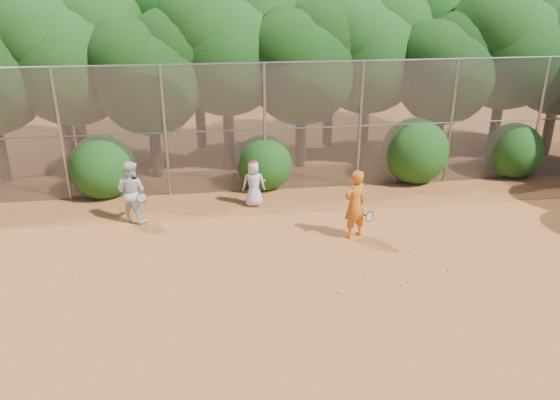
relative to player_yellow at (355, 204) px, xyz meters
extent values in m
plane|color=#AC5926|center=(-0.93, -2.37, -0.92)|extent=(80.00, 80.00, 0.00)
cylinder|color=gray|center=(-7.93, 3.63, 1.08)|extent=(0.09, 0.09, 4.00)
cylinder|color=gray|center=(-4.93, 3.63, 1.08)|extent=(0.09, 0.09, 4.00)
cylinder|color=gray|center=(-1.93, 3.63, 1.08)|extent=(0.09, 0.09, 4.00)
cylinder|color=gray|center=(1.07, 3.63, 1.08)|extent=(0.09, 0.09, 4.00)
cylinder|color=gray|center=(4.07, 3.63, 1.08)|extent=(0.09, 0.09, 4.00)
cylinder|color=gray|center=(7.07, 3.63, 1.08)|extent=(0.09, 0.09, 4.00)
cylinder|color=gray|center=(-0.93, 3.63, 3.08)|extent=(20.00, 0.05, 0.05)
cylinder|color=gray|center=(-0.93, 3.63, 1.08)|extent=(20.00, 0.04, 0.04)
cube|color=slate|center=(-0.93, 3.63, 1.08)|extent=(20.00, 0.02, 4.00)
cylinder|color=black|center=(-10.43, 5.63, 0.27)|extent=(0.38, 0.38, 2.38)
sphere|color=black|center=(-9.67, 6.01, 3.55)|extent=(3.05, 3.05, 3.05)
cylinder|color=black|center=(-7.93, 6.13, 0.34)|extent=(0.38, 0.38, 2.52)
sphere|color=#154411|center=(-7.93, 6.13, 2.81)|extent=(4.03, 4.03, 4.03)
sphere|color=#154411|center=(-7.12, 6.53, 3.81)|extent=(3.23, 3.23, 3.23)
sphere|color=#154411|center=(-8.63, 5.83, 3.61)|extent=(3.02, 3.02, 3.02)
cylinder|color=black|center=(-5.43, 5.43, 0.16)|extent=(0.36, 0.36, 2.17)
sphere|color=black|center=(-5.43, 5.43, 2.29)|extent=(3.47, 3.47, 3.47)
sphere|color=black|center=(-4.73, 5.78, 3.16)|extent=(2.78, 2.78, 2.78)
sphere|color=black|center=(-6.03, 5.17, 2.98)|extent=(2.60, 2.60, 2.60)
cylinder|color=black|center=(-2.93, 6.43, 0.41)|extent=(0.39, 0.39, 2.66)
sphere|color=#154411|center=(-2.93, 6.43, 3.01)|extent=(4.26, 4.26, 4.26)
sphere|color=#154411|center=(-2.08, 6.85, 4.08)|extent=(3.40, 3.40, 3.40)
sphere|color=#154411|center=(-3.67, 6.11, 3.86)|extent=(3.19, 3.19, 3.19)
cylinder|color=black|center=(-0.43, 5.83, 0.21)|extent=(0.37, 0.37, 2.27)
sphere|color=black|center=(-0.43, 5.83, 2.44)|extent=(3.64, 3.64, 3.64)
sphere|color=black|center=(0.30, 6.19, 3.35)|extent=(2.91, 2.91, 2.91)
sphere|color=black|center=(-1.06, 5.56, 3.17)|extent=(2.73, 2.73, 2.73)
cylinder|color=black|center=(2.07, 6.63, 0.30)|extent=(0.38, 0.38, 2.45)
sphere|color=#154411|center=(2.07, 6.63, 2.70)|extent=(3.92, 3.92, 3.92)
sphere|color=#154411|center=(2.86, 7.02, 3.68)|extent=(3.14, 3.14, 3.14)
sphere|color=#154411|center=(1.39, 6.33, 3.49)|extent=(2.94, 2.94, 2.94)
cylinder|color=black|center=(4.57, 5.63, 0.13)|extent=(0.36, 0.36, 2.10)
sphere|color=black|center=(4.57, 5.63, 2.18)|extent=(3.36, 3.36, 3.36)
sphere|color=black|center=(5.24, 5.96, 3.02)|extent=(2.69, 2.69, 2.69)
sphere|color=black|center=(3.98, 5.38, 2.86)|extent=(2.52, 2.52, 2.52)
cylinder|color=black|center=(7.07, 6.23, 0.37)|extent=(0.39, 0.39, 2.59)
sphere|color=#154411|center=(7.07, 6.23, 2.91)|extent=(4.14, 4.14, 4.14)
sphere|color=#154411|center=(7.90, 6.64, 3.94)|extent=(3.32, 3.32, 3.32)
sphere|color=#154411|center=(6.35, 5.92, 3.74)|extent=(3.11, 3.11, 3.11)
cylinder|color=black|center=(9.07, 5.93, 0.23)|extent=(0.37, 0.37, 2.31)
sphere|color=black|center=(8.43, 5.65, 3.23)|extent=(2.77, 2.77, 2.77)
cylinder|color=black|center=(-8.93, 8.43, 0.39)|extent=(0.39, 0.39, 2.62)
sphere|color=#154411|center=(-8.93, 8.43, 2.96)|extent=(4.20, 4.20, 4.20)
sphere|color=#154411|center=(-8.09, 8.85, 4.01)|extent=(3.36, 3.36, 3.36)
sphere|color=#154411|center=(-9.66, 8.11, 3.80)|extent=(3.15, 3.15, 3.15)
cylinder|color=black|center=(-3.93, 8.63, 0.48)|extent=(0.40, 0.40, 2.80)
sphere|color=#154411|center=(-3.93, 8.63, 3.22)|extent=(4.48, 4.48, 4.48)
sphere|color=#154411|center=(-3.03, 9.08, 4.34)|extent=(3.58, 3.58, 3.58)
sphere|color=#154411|center=(-4.71, 8.29, 4.12)|extent=(3.36, 3.36, 3.36)
cylinder|color=black|center=(1.07, 8.23, 0.34)|extent=(0.38, 0.38, 2.52)
sphere|color=#154411|center=(1.07, 8.23, 2.81)|extent=(4.03, 4.03, 4.03)
sphere|color=#154411|center=(1.88, 8.63, 3.81)|extent=(3.23, 3.23, 3.23)
sphere|color=#154411|center=(0.37, 7.93, 3.61)|extent=(3.02, 3.02, 3.02)
cylinder|color=black|center=(5.57, 8.83, 0.44)|extent=(0.40, 0.40, 2.73)
sphere|color=#154411|center=(5.57, 8.83, 3.12)|extent=(4.37, 4.37, 4.37)
sphere|color=#154411|center=(6.45, 9.27, 4.21)|extent=(3.49, 3.49, 3.49)
sphere|color=#154411|center=(4.81, 8.50, 3.99)|extent=(3.28, 3.28, 3.28)
sphere|color=#154411|center=(-6.93, 3.93, 0.08)|extent=(2.00, 2.00, 2.00)
sphere|color=#154411|center=(-1.93, 3.93, -0.02)|extent=(1.80, 1.80, 1.80)
sphere|color=#154411|center=(3.07, 3.93, 0.18)|extent=(2.20, 2.20, 2.20)
sphere|color=#154411|center=(6.57, 3.93, 0.03)|extent=(1.90, 1.90, 1.90)
imported|color=orange|center=(0.00, 0.00, 0.00)|extent=(0.80, 0.69, 1.85)
torus|color=black|center=(0.35, -0.20, -0.27)|extent=(0.27, 0.22, 0.30)
cylinder|color=black|center=(0.22, -0.02, -0.29)|extent=(0.20, 0.24, 0.06)
imported|color=silver|center=(-2.40, 2.44, -0.23)|extent=(0.69, 0.46, 1.38)
ellipsoid|color=red|center=(-2.40, 2.44, 0.42)|extent=(0.22, 0.22, 0.13)
sphere|color=#ACD426|center=(-2.10, 2.24, -0.07)|extent=(0.07, 0.07, 0.07)
imported|color=silver|center=(-5.83, 1.79, -0.05)|extent=(1.06, 0.98, 1.75)
torus|color=black|center=(-5.53, 1.49, -0.12)|extent=(0.33, 0.26, 0.24)
cylinder|color=black|center=(-5.50, 1.66, -0.27)|extent=(0.06, 0.23, 0.21)
sphere|color=#ACD426|center=(1.17, -0.99, -0.89)|extent=(0.07, 0.07, 0.07)
sphere|color=#ACD426|center=(2.01, -0.93, -0.89)|extent=(0.07, 0.07, 0.07)
sphere|color=#ACD426|center=(0.44, -2.51, -0.89)|extent=(0.07, 0.07, 0.07)
sphere|color=#ACD426|center=(1.75, -2.02, -0.89)|extent=(0.07, 0.07, 0.07)
sphere|color=#ACD426|center=(-1.01, -2.62, -0.89)|extent=(0.07, 0.07, 0.07)
sphere|color=#ACD426|center=(1.88, 0.46, -0.89)|extent=(0.07, 0.07, 0.07)
sphere|color=#ACD426|center=(1.67, -1.12, -0.89)|extent=(0.07, 0.07, 0.07)
camera|label=1|loc=(-3.63, -12.52, 5.52)|focal=35.00mm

